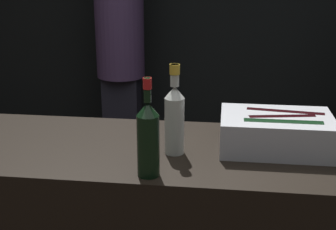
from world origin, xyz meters
name	(u,v)px	position (x,y,z in m)	size (l,w,h in m)	color
ice_bin_with_bottles	(277,131)	(0.41, 0.35, 1.08)	(0.41, 0.28, 0.13)	#B7BABF
candle_votive	(315,126)	(0.58, 0.55, 1.04)	(0.08, 0.08, 0.06)	silver
red_wine_bottle_burgundy	(148,137)	(-0.03, 0.07, 1.14)	(0.07, 0.07, 0.33)	black
rose_wine_bottle	(174,116)	(0.03, 0.26, 1.15)	(0.07, 0.07, 0.33)	#B2B7AD
person_in_hoodie	(120,52)	(-0.56, 2.02, 1.03)	(0.35, 0.35, 1.83)	black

